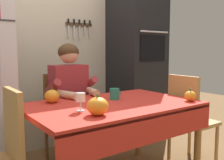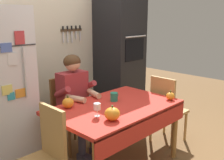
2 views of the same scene
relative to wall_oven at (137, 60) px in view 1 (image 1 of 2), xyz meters
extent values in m
cube|color=beige|center=(-1.00, 0.35, 0.25)|extent=(3.70, 0.10, 2.60)
cube|color=#4C3823|center=(-0.70, 0.29, 0.45)|extent=(0.36, 0.02, 0.04)
cube|color=silver|center=(-0.85, 0.28, 0.35)|extent=(0.02, 0.01, 0.15)
cube|color=black|center=(-0.85, 0.28, 0.48)|extent=(0.02, 0.01, 0.06)
cube|color=silver|center=(-0.78, 0.28, 0.35)|extent=(0.02, 0.01, 0.16)
cube|color=black|center=(-0.78, 0.28, 0.48)|extent=(0.02, 0.01, 0.06)
cube|color=silver|center=(-0.70, 0.28, 0.35)|extent=(0.02, 0.01, 0.16)
cube|color=black|center=(-0.70, 0.28, 0.48)|extent=(0.02, 0.01, 0.06)
cube|color=silver|center=(-0.63, 0.28, 0.37)|extent=(0.02, 0.01, 0.11)
cube|color=black|center=(-0.63, 0.28, 0.48)|extent=(0.02, 0.01, 0.06)
cube|color=silver|center=(-0.55, 0.28, 0.36)|extent=(0.02, 0.01, 0.14)
cube|color=black|center=(-0.55, 0.28, 0.48)|extent=(0.02, 0.01, 0.06)
cube|color=black|center=(0.00, 0.00, 0.00)|extent=(0.60, 0.60, 2.10)
cube|color=black|center=(0.00, -0.30, 0.15)|extent=(0.42, 0.01, 0.32)
cylinder|color=silver|center=(0.00, -0.33, 0.35)|extent=(0.45, 0.02, 0.02)
cylinder|color=#9E6B33|center=(-1.69, -0.51, -0.70)|extent=(0.06, 0.06, 0.70)
cylinder|color=#9E6B33|center=(-0.41, -1.29, -0.70)|extent=(0.06, 0.06, 0.70)
cylinder|color=#9E6B33|center=(-0.41, -0.51, -0.70)|extent=(0.06, 0.06, 0.70)
cube|color=red|center=(-1.05, -0.90, -0.33)|extent=(1.40, 0.90, 0.04)
cube|color=red|center=(-1.05, -1.34, -0.43)|extent=(1.40, 0.01, 0.20)
cube|color=brown|center=(-1.13, -0.21, -0.62)|extent=(0.40, 0.40, 0.04)
cube|color=brown|center=(-1.13, -0.03, -0.36)|extent=(0.36, 0.04, 0.48)
cylinder|color=brown|center=(-1.30, -0.38, -0.84)|extent=(0.04, 0.04, 0.41)
cylinder|color=brown|center=(-1.30, -0.04, -0.84)|extent=(0.04, 0.04, 0.41)
cylinder|color=brown|center=(-0.96, -0.38, -0.84)|extent=(0.04, 0.04, 0.41)
cylinder|color=brown|center=(-0.96, -0.04, -0.84)|extent=(0.04, 0.04, 0.41)
cylinder|color=#38384C|center=(-1.23, -0.53, -0.82)|extent=(0.09, 0.09, 0.38)
cylinder|color=#38384C|center=(-1.03, -0.53, -0.82)|extent=(0.09, 0.09, 0.38)
cube|color=#38384C|center=(-1.22, -0.37, -0.55)|extent=(0.12, 0.40, 0.11)
cube|color=#38384C|center=(-1.04, -0.37, -0.55)|extent=(0.12, 0.40, 0.11)
cube|color=#9E2D33|center=(-1.13, -0.25, -0.26)|extent=(0.36, 0.20, 0.48)
cylinder|color=#9E2D33|center=(-1.33, -0.32, -0.22)|extent=(0.07, 0.26, 0.18)
cylinder|color=#9E2D33|center=(-0.93, -0.32, -0.22)|extent=(0.07, 0.26, 0.18)
cylinder|color=#D8A884|center=(-1.27, -0.49, -0.28)|extent=(0.13, 0.27, 0.07)
cylinder|color=#D8A884|center=(-0.99, -0.49, -0.28)|extent=(0.13, 0.27, 0.07)
sphere|color=#D8A884|center=(-1.13, -0.27, 0.09)|extent=(0.19, 0.19, 0.19)
ellipsoid|color=#472D19|center=(-1.13, -0.26, 0.11)|extent=(0.21, 0.21, 0.17)
cube|color=tan|center=(-0.07, -0.99, -0.62)|extent=(0.40, 0.40, 0.04)
cube|color=tan|center=(-0.25, -0.99, -0.36)|extent=(0.04, 0.36, 0.48)
cylinder|color=tan|center=(0.10, -1.16, -0.84)|extent=(0.04, 0.04, 0.41)
cylinder|color=tan|center=(-0.24, -1.16, -0.84)|extent=(0.04, 0.04, 0.41)
cylinder|color=tan|center=(0.10, -0.82, -0.84)|extent=(0.04, 0.04, 0.41)
cylinder|color=tan|center=(-0.24, -0.82, -0.84)|extent=(0.04, 0.04, 0.41)
cube|color=tan|center=(-1.85, -0.90, -0.36)|extent=(0.04, 0.36, 0.48)
cylinder|color=#237F66|center=(-0.94, -0.79, -0.26)|extent=(0.09, 0.09, 0.10)
torus|color=#237F66|center=(-0.89, -0.79, -0.26)|extent=(0.05, 0.01, 0.05)
cylinder|color=white|center=(-1.40, -0.99, -0.31)|extent=(0.06, 0.06, 0.01)
cylinder|color=white|center=(-1.40, -0.99, -0.27)|extent=(0.01, 0.01, 0.06)
cylinder|color=white|center=(-1.40, -0.99, -0.21)|extent=(0.07, 0.07, 0.06)
ellipsoid|color=orange|center=(-1.45, -0.60, -0.25)|extent=(0.12, 0.12, 0.11)
cylinder|color=#4C6023|center=(-1.45, -0.60, -0.19)|extent=(0.02, 0.02, 0.02)
ellipsoid|color=orange|center=(-0.45, -1.23, -0.27)|extent=(0.10, 0.10, 0.09)
cylinder|color=#4C6023|center=(-0.45, -1.23, -0.21)|extent=(0.02, 0.02, 0.02)
ellipsoid|color=orange|center=(-1.36, -1.17, -0.25)|extent=(0.15, 0.15, 0.12)
cylinder|color=#4C6023|center=(-1.36, -1.17, -0.17)|extent=(0.02, 0.02, 0.02)
camera|label=1|loc=(-2.28, -2.62, 0.13)|focal=41.40mm
camera|label=2|loc=(-3.04, -2.80, 0.66)|focal=42.39mm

